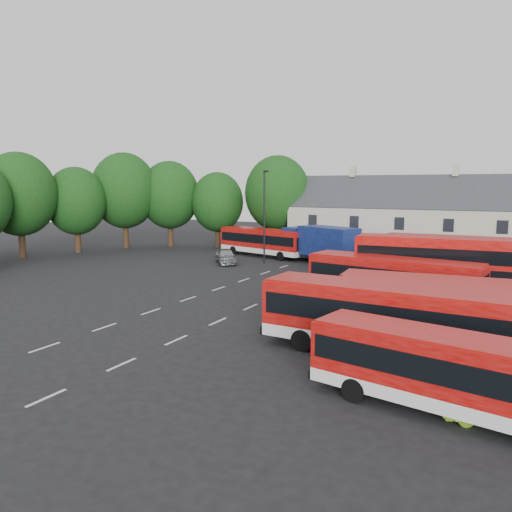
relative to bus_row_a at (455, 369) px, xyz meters
The scene contains 16 objects.
ground 20.53m from the bus_row_a, 155.59° to the left, with size 140.00×140.00×0.00m, color black.
lane_markings 19.30m from the bus_row_a, 147.05° to the left, with size 5.15×33.80×0.01m.
treeline 48.47m from the bus_row_a, 144.76° to the left, with size 29.92×32.59×12.01m.
terrace_houses 38.79m from the bus_row_a, 96.87° to the left, with size 35.70×7.13×10.06m.
bus_row_a is the anchor object (origin of this frame).
bus_row_b 6.04m from the bus_row_a, 124.24° to the left, with size 11.97×3.20×3.36m.
bus_row_c 7.99m from the bus_row_a, 96.71° to the left, with size 11.40×3.87×3.16m.
bus_row_d 9.95m from the bus_row_a, 99.58° to the left, with size 11.05×3.39×3.08m.
bus_row_e 16.19m from the bus_row_a, 110.04° to the left, with size 11.57×4.26×3.20m.
bus_dd_south 18.56m from the bus_row_a, 100.38° to the left, with size 10.90×3.32×4.40m.
bus_dd_north 22.44m from the bus_row_a, 96.96° to the left, with size 10.12×2.50×4.14m.
bus_north 39.56m from the bus_row_a, 126.69° to the left, with size 11.32×5.22×3.12m.
box_truck 34.25m from the bus_row_a, 118.33° to the left, with size 9.04×5.97×3.80m.
silver_car 35.43m from the bus_row_a, 134.13° to the left, with size 1.82×4.52×1.54m, color #999BA0.
lime_car 1.78m from the bus_row_a, 14.72° to the left, with size 1.34×3.83×1.26m, color #76B91C.
lamppost 34.93m from the bus_row_a, 127.81° to the left, with size 0.64×0.44×9.39m.
Camera 1 is at (20.29, -25.99, 7.90)m, focal length 35.00 mm.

